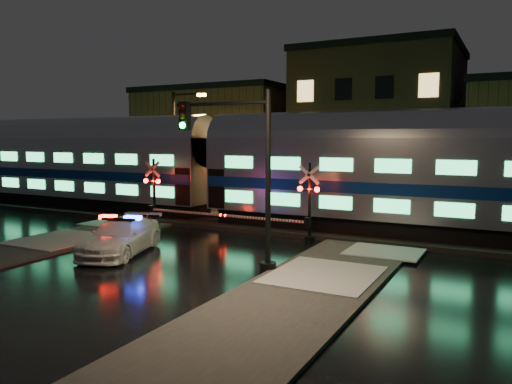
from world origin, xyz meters
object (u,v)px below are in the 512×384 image
at_px(police_car, 121,236).
at_px(crossing_signal_left, 158,199).
at_px(traffic_light, 243,175).
at_px(streetlight, 178,142).
at_px(crossing_signal_right, 301,210).

distance_m(police_car, crossing_signal_left, 6.36).
height_order(traffic_light, streetlight, streetlight).
distance_m(traffic_light, streetlight, 16.99).
bearing_deg(traffic_light, crossing_signal_left, 150.33).
xyz_separation_m(police_car, crossing_signal_left, (-2.62, 5.74, 0.79)).
relative_size(crossing_signal_right, streetlight, 0.66).
bearing_deg(streetlight, traffic_light, -45.49).
bearing_deg(crossing_signal_left, streetlight, 118.51).
xyz_separation_m(crossing_signal_left, traffic_light, (8.24, -5.38, 1.94)).
height_order(police_car, streetlight, streetlight).
relative_size(police_car, streetlight, 0.68).
bearing_deg(crossing_signal_right, crossing_signal_left, 180.00).
height_order(crossing_signal_left, streetlight, streetlight).
bearing_deg(police_car, streetlight, 99.38).
bearing_deg(police_car, crossing_signal_right, 27.73).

